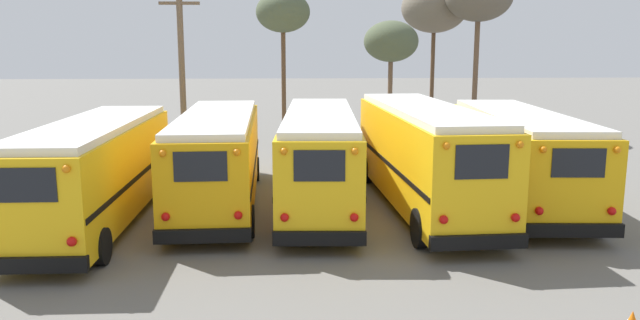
{
  "coord_description": "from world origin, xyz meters",
  "views": [
    {
      "loc": [
        -0.96,
        -19.45,
        5.29
      ],
      "look_at": [
        0.0,
        0.29,
        1.62
      ],
      "focal_mm": 35.0,
      "sensor_mm": 36.0,
      "label": 1
    }
  ],
  "objects": [
    {
      "name": "ground_plane",
      "position": [
        0.0,
        0.0,
        0.0
      ],
      "size": [
        160.0,
        160.0,
        0.0
      ],
      "primitive_type": "plane",
      "color": "#66635E"
    },
    {
      "name": "school_bus_0",
      "position": [
        -6.7,
        -1.13,
        1.67
      ],
      "size": [
        2.55,
        10.01,
        3.07
      ],
      "color": "yellow",
      "rests_on": "ground"
    },
    {
      "name": "school_bus_1",
      "position": [
        -3.35,
        0.91,
        1.66
      ],
      "size": [
        2.79,
        10.23,
        3.06
      ],
      "color": "#E5A00C",
      "rests_on": "ground"
    },
    {
      "name": "school_bus_2",
      "position": [
        -0.0,
        0.62,
        1.71
      ],
      "size": [
        2.85,
        10.46,
        3.15
      ],
      "color": "yellow",
      "rests_on": "ground"
    },
    {
      "name": "school_bus_3",
      "position": [
        3.35,
        0.19,
        1.83
      ],
      "size": [
        2.97,
        10.76,
        3.36
      ],
      "color": "yellow",
      "rests_on": "ground"
    },
    {
      "name": "school_bus_4",
      "position": [
        6.7,
        0.76,
        1.68
      ],
      "size": [
        3.13,
        10.14,
        3.08
      ],
      "color": "#EAAA0F",
      "rests_on": "ground"
    },
    {
      "name": "utility_pole",
      "position": [
        -5.83,
        9.29,
        4.19
      ],
      "size": [
        1.8,
        0.28,
        8.06
      ],
      "color": "brown",
      "rests_on": "ground"
    },
    {
      "name": "bare_tree_1",
      "position": [
        -1.28,
        14.65,
        6.92
      ],
      "size": [
        2.89,
        2.89,
        8.08
      ],
      "color": "brown",
      "rests_on": "ground"
    },
    {
      "name": "bare_tree_2",
      "position": [
        8.01,
        19.63,
        7.48
      ],
      "size": [
        4.07,
        4.07,
        9.04
      ],
      "color": "brown",
      "rests_on": "ground"
    },
    {
      "name": "bare_tree_3",
      "position": [
        4.82,
        16.27,
        5.42
      ],
      "size": [
        3.1,
        3.1,
        6.63
      ],
      "color": "brown",
      "rests_on": "ground"
    }
  ]
}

